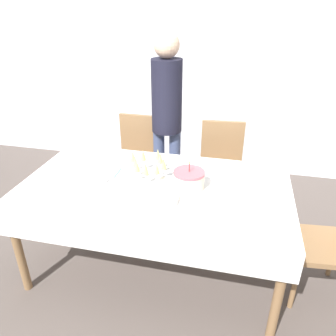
{
  "coord_description": "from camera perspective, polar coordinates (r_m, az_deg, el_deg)",
  "views": [
    {
      "loc": [
        0.55,
        -1.97,
        1.94
      ],
      "look_at": [
        0.09,
        0.05,
        0.88
      ],
      "focal_mm": 35.0,
      "sensor_mm": 36.0,
      "label": 1
    }
  ],
  "objects": [
    {
      "name": "wall_back",
      "position": [
        3.97,
        5.15,
        18.52
      ],
      "size": [
        8.0,
        0.05,
        2.7
      ],
      "color": "silver",
      "rests_on": "ground_plane"
    },
    {
      "name": "plate_stack_main",
      "position": [
        2.15,
        -1.32,
        -5.44
      ],
      "size": [
        0.23,
        0.23,
        0.04
      ],
      "color": "silver",
      "rests_on": "dining_table"
    },
    {
      "name": "person_standing",
      "position": [
        3.07,
        -0.22,
        10.2
      ],
      "size": [
        0.28,
        0.28,
        1.72
      ],
      "color": "#3F4C72",
      "rests_on": "ground_plane"
    },
    {
      "name": "ground_plane",
      "position": [
        2.82,
        -2.0,
        -16.32
      ],
      "size": [
        12.0,
        12.0,
        0.0
      ],
      "primitive_type": "plane",
      "color": "#564C47"
    },
    {
      "name": "dining_table",
      "position": [
        2.41,
        -2.25,
        -4.93
      ],
      "size": [
        1.92,
        1.07,
        0.76
      ],
      "color": "white",
      "rests_on": "ground_plane"
    },
    {
      "name": "champagne_tray",
      "position": [
        2.41,
        -3.48,
        0.12
      ],
      "size": [
        0.37,
        0.37,
        0.18
      ],
      "color": "silver",
      "rests_on": "dining_table"
    },
    {
      "name": "plate_stack_dessert",
      "position": [
        2.34,
        -0.15,
        -2.73
      ],
      "size": [
        0.19,
        0.19,
        0.03
      ],
      "color": "silver",
      "rests_on": "dining_table"
    },
    {
      "name": "dining_chair_far_right",
      "position": [
        3.17,
        9.16,
        0.03
      ],
      "size": [
        0.46,
        0.46,
        0.94
      ],
      "color": "olive",
      "rests_on": "ground_plane"
    },
    {
      "name": "cake_knife",
      "position": [
        2.16,
        2.67,
        -5.92
      ],
      "size": [
        0.3,
        0.03,
        0.0
      ],
      "color": "silver",
      "rests_on": "dining_table"
    },
    {
      "name": "napkin_pile",
      "position": [
        2.56,
        -10.3,
        -0.67
      ],
      "size": [
        0.15,
        0.15,
        0.01
      ],
      "color": "#8CC6E0",
      "rests_on": "dining_table"
    },
    {
      "name": "dining_chair_far_left",
      "position": [
        3.31,
        -5.42,
        1.53
      ],
      "size": [
        0.43,
        0.43,
        0.94
      ],
      "color": "olive",
      "rests_on": "ground_plane"
    },
    {
      "name": "birthday_cake",
      "position": [
        2.29,
        3.66,
        -2.04
      ],
      "size": [
        0.22,
        0.22,
        0.2
      ],
      "color": "beige",
      "rests_on": "dining_table"
    },
    {
      "name": "fork_pile",
      "position": [
        2.46,
        -12.37,
        -2.01
      ],
      "size": [
        0.18,
        0.08,
        0.02
      ],
      "color": "silver",
      "rests_on": "dining_table"
    }
  ]
}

